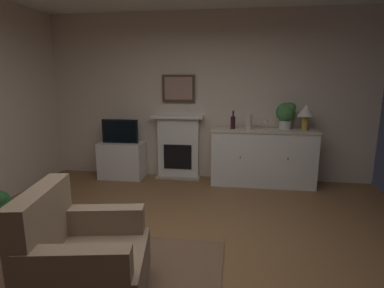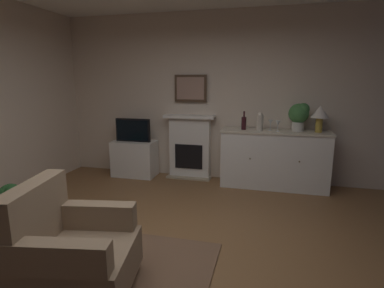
{
  "view_description": "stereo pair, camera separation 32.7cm",
  "coord_description": "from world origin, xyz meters",
  "px_view_note": "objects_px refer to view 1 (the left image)",
  "views": [
    {
      "loc": [
        0.52,
        -2.49,
        1.67
      ],
      "look_at": [
        0.06,
        0.68,
        1.0
      ],
      "focal_mm": 28.38,
      "sensor_mm": 36.0,
      "label": 1
    },
    {
      "loc": [
        0.84,
        -2.43,
        1.67
      ],
      "look_at": [
        0.06,
        0.68,
        1.0
      ],
      "focal_mm": 28.38,
      "sensor_mm": 36.0,
      "label": 2
    }
  ],
  "objects_px": {
    "vase_decorative": "(249,121)",
    "tv_set": "(120,131)",
    "sideboard_cabinet": "(262,157)",
    "armchair": "(82,258)",
    "table_lamp": "(306,112)",
    "tv_cabinet": "(122,160)",
    "wine_glass_left": "(259,122)",
    "wine_bottle": "(233,122)",
    "fireplace_unit": "(179,147)",
    "wine_glass_center": "(266,122)",
    "potted_plant_small": "(286,113)",
    "framed_picture": "(178,88)"
  },
  "relations": [
    {
      "from": "potted_plant_small",
      "to": "armchair",
      "type": "xyz_separation_m",
      "value": [
        -1.88,
        -3.02,
        -0.79
      ]
    },
    {
      "from": "framed_picture",
      "to": "table_lamp",
      "type": "relative_size",
      "value": 1.38
    },
    {
      "from": "sideboard_cabinet",
      "to": "wine_bottle",
      "type": "distance_m",
      "value": 0.75
    },
    {
      "from": "wine_glass_center",
      "to": "armchair",
      "type": "bearing_deg",
      "value": -118.4
    },
    {
      "from": "tv_cabinet",
      "to": "fireplace_unit",
      "type": "bearing_deg",
      "value": 9.45
    },
    {
      "from": "sideboard_cabinet",
      "to": "table_lamp",
      "type": "height_order",
      "value": "table_lamp"
    },
    {
      "from": "table_lamp",
      "to": "wine_glass_center",
      "type": "xyz_separation_m",
      "value": [
        -0.59,
        -0.06,
        -0.16
      ]
    },
    {
      "from": "vase_decorative",
      "to": "wine_bottle",
      "type": "bearing_deg",
      "value": 169.94
    },
    {
      "from": "framed_picture",
      "to": "table_lamp",
      "type": "bearing_deg",
      "value": -6.24
    },
    {
      "from": "fireplace_unit",
      "to": "vase_decorative",
      "type": "bearing_deg",
      "value": -10.99
    },
    {
      "from": "wine_bottle",
      "to": "tv_set",
      "type": "height_order",
      "value": "wine_bottle"
    },
    {
      "from": "potted_plant_small",
      "to": "armchair",
      "type": "relative_size",
      "value": 0.46
    },
    {
      "from": "sideboard_cabinet",
      "to": "wine_glass_left",
      "type": "bearing_deg",
      "value": -177.7
    },
    {
      "from": "table_lamp",
      "to": "sideboard_cabinet",
      "type": "bearing_deg",
      "value": -180.0
    },
    {
      "from": "fireplace_unit",
      "to": "table_lamp",
      "type": "relative_size",
      "value": 2.75
    },
    {
      "from": "wine_bottle",
      "to": "wine_glass_left",
      "type": "bearing_deg",
      "value": 0.47
    },
    {
      "from": "wine_bottle",
      "to": "armchair",
      "type": "xyz_separation_m",
      "value": [
        -1.06,
        -2.97,
        -0.64
      ]
    },
    {
      "from": "fireplace_unit",
      "to": "vase_decorative",
      "type": "xyz_separation_m",
      "value": [
        1.17,
        -0.23,
        0.5
      ]
    },
    {
      "from": "framed_picture",
      "to": "tv_cabinet",
      "type": "height_order",
      "value": "framed_picture"
    },
    {
      "from": "framed_picture",
      "to": "tv_cabinet",
      "type": "distance_m",
      "value": 1.58
    },
    {
      "from": "fireplace_unit",
      "to": "framed_picture",
      "type": "relative_size",
      "value": 2.0
    },
    {
      "from": "fireplace_unit",
      "to": "tv_set",
      "type": "relative_size",
      "value": 1.77
    },
    {
      "from": "framed_picture",
      "to": "sideboard_cabinet",
      "type": "xyz_separation_m",
      "value": [
        1.41,
        -0.22,
        -1.09
      ]
    },
    {
      "from": "wine_glass_left",
      "to": "tv_cabinet",
      "type": "xyz_separation_m",
      "value": [
        -2.31,
        0.02,
        -0.72
      ]
    },
    {
      "from": "fireplace_unit",
      "to": "vase_decorative",
      "type": "distance_m",
      "value": 1.29
    },
    {
      "from": "vase_decorative",
      "to": "tv_set",
      "type": "height_order",
      "value": "vase_decorative"
    },
    {
      "from": "fireplace_unit",
      "to": "tv_set",
      "type": "distance_m",
      "value": 1.03
    },
    {
      "from": "wine_bottle",
      "to": "wine_glass_center",
      "type": "xyz_separation_m",
      "value": [
        0.52,
        -0.05,
        0.01
      ]
    },
    {
      "from": "wine_glass_left",
      "to": "armchair",
      "type": "bearing_deg",
      "value": -116.26
    },
    {
      "from": "sideboard_cabinet",
      "to": "armchair",
      "type": "distance_m",
      "value": 3.35
    },
    {
      "from": "sideboard_cabinet",
      "to": "tv_cabinet",
      "type": "height_order",
      "value": "sideboard_cabinet"
    },
    {
      "from": "potted_plant_small",
      "to": "vase_decorative",
      "type": "bearing_deg",
      "value": -170.66
    },
    {
      "from": "framed_picture",
      "to": "vase_decorative",
      "type": "xyz_separation_m",
      "value": [
        1.17,
        -0.27,
        -0.49
      ]
    },
    {
      "from": "table_lamp",
      "to": "tv_cabinet",
      "type": "distance_m",
      "value": 3.13
    },
    {
      "from": "table_lamp",
      "to": "wine_glass_left",
      "type": "bearing_deg",
      "value": -179.73
    },
    {
      "from": "sideboard_cabinet",
      "to": "potted_plant_small",
      "type": "bearing_deg",
      "value": 7.7
    },
    {
      "from": "wine_glass_center",
      "to": "potted_plant_small",
      "type": "height_order",
      "value": "potted_plant_small"
    },
    {
      "from": "vase_decorative",
      "to": "wine_glass_center",
      "type": "bearing_deg",
      "value": -2.0
    },
    {
      "from": "framed_picture",
      "to": "armchair",
      "type": "distance_m",
      "value": 3.4
    },
    {
      "from": "armchair",
      "to": "wine_glass_center",
      "type": "bearing_deg",
      "value": 61.6
    },
    {
      "from": "tv_cabinet",
      "to": "potted_plant_small",
      "type": "distance_m",
      "value": 2.86
    },
    {
      "from": "fireplace_unit",
      "to": "armchair",
      "type": "distance_m",
      "value": 3.16
    },
    {
      "from": "potted_plant_small",
      "to": "wine_bottle",
      "type": "bearing_deg",
      "value": -176.39
    },
    {
      "from": "fireplace_unit",
      "to": "vase_decorative",
      "type": "relative_size",
      "value": 3.91
    },
    {
      "from": "tv_cabinet",
      "to": "armchair",
      "type": "distance_m",
      "value": 3.11
    },
    {
      "from": "table_lamp",
      "to": "tv_set",
      "type": "height_order",
      "value": "table_lamp"
    },
    {
      "from": "framed_picture",
      "to": "fireplace_unit",
      "type": "bearing_deg",
      "value": -90.0
    },
    {
      "from": "sideboard_cabinet",
      "to": "armchair",
      "type": "bearing_deg",
      "value": -117.49
    },
    {
      "from": "sideboard_cabinet",
      "to": "table_lamp",
      "type": "distance_m",
      "value": 0.96
    },
    {
      "from": "wine_glass_left",
      "to": "wine_glass_center",
      "type": "bearing_deg",
      "value": -27.09
    }
  ]
}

